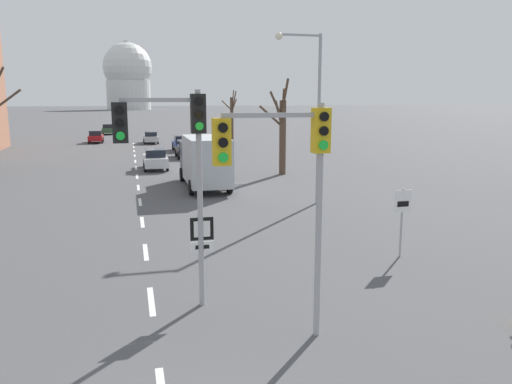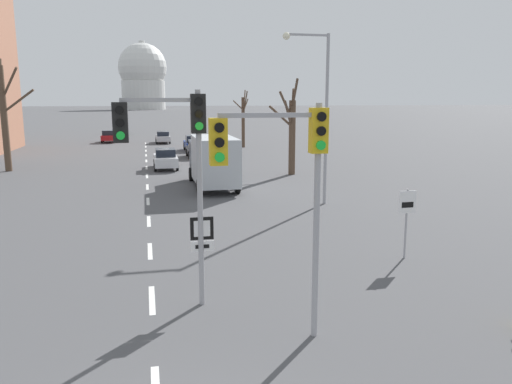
{
  "view_description": "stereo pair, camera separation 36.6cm",
  "coord_description": "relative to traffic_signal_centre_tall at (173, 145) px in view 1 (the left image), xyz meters",
  "views": [
    {
      "loc": [
        -0.36,
        -5.96,
        5.33
      ],
      "look_at": [
        2.72,
        6.23,
        2.99
      ],
      "focal_mm": 35.0,
      "sensor_mm": 36.0,
      "label": 1
    },
    {
      "loc": [
        0.0,
        -6.04,
        5.33
      ],
      "look_at": [
        2.72,
        6.23,
        2.99
      ],
      "focal_mm": 35.0,
      "sensor_mm": 36.0,
      "label": 2
    }
  ],
  "objects": [
    {
      "name": "lane_stripe_12",
      "position": [
        -0.67,
        50.06,
        -4.22
      ],
      "size": [
        0.16,
        2.0,
        0.01
      ],
      "primitive_type": "cube",
      "color": "silver",
      "rests_on": "ground_plane"
    },
    {
      "name": "lane_stripe_5",
      "position": [
        -0.67,
        18.56,
        -4.22
      ],
      "size": [
        0.16,
        2.0,
        0.01
      ],
      "primitive_type": "cube",
      "color": "silver",
      "rests_on": "ground_plane"
    },
    {
      "name": "lane_stripe_3",
      "position": [
        -0.67,
        9.56,
        -4.22
      ],
      "size": [
        0.16,
        2.0,
        0.01
      ],
      "primitive_type": "cube",
      "color": "silver",
      "rests_on": "ground_plane"
    },
    {
      "name": "lane_stripe_8",
      "position": [
        -0.67,
        32.06,
        -4.22
      ],
      "size": [
        0.16,
        2.0,
        0.01
      ],
      "primitive_type": "cube",
      "color": "silver",
      "rests_on": "ground_plane"
    },
    {
      "name": "capitol_dome",
      "position": [
        -0.67,
        252.93,
        12.37
      ],
      "size": [
        24.11,
        24.11,
        34.06
      ],
      "color": "silver",
      "rests_on": "ground_plane"
    },
    {
      "name": "street_lamp_right",
      "position": [
        7.83,
        11.49,
        0.99
      ],
      "size": [
        2.39,
        0.36,
        8.49
      ],
      "color": "#9E9EA3",
      "rests_on": "ground_plane"
    },
    {
      "name": "delivery_truck",
      "position": [
        3.29,
        17.53,
        -2.52
      ],
      "size": [
        2.44,
        7.2,
        3.14
      ],
      "color": "#333842",
      "rests_on": "ground_plane"
    },
    {
      "name": "traffic_signal_centre_tall",
      "position": [
        0.0,
        0.0,
        0.0
      ],
      "size": [
        2.23,
        0.34,
        5.56
      ],
      "color": "#9E9EA3",
      "rests_on": "ground_plane"
    },
    {
      "name": "lane_stripe_10",
      "position": [
        -0.67,
        41.06,
        -4.22
      ],
      "size": [
        0.16,
        2.0,
        0.01
      ],
      "primitive_type": "cube",
      "color": "silver",
      "rests_on": "ground_plane"
    },
    {
      "name": "sedan_near_left",
      "position": [
        -4.18,
        67.64,
        -3.42
      ],
      "size": [
        1.85,
        4.04,
        1.58
      ],
      "color": "#2D4C33",
      "rests_on": "ground_plane"
    },
    {
      "name": "sedan_far_left",
      "position": [
        0.79,
        26.58,
        -3.43
      ],
      "size": [
        1.8,
        4.26,
        1.57
      ],
      "color": "silver",
      "rests_on": "ground_plane"
    },
    {
      "name": "sedan_mid_centre",
      "position": [
        3.97,
        33.68,
        -3.39
      ],
      "size": [
        1.85,
        4.15,
        1.63
      ],
      "color": "black",
      "rests_on": "ground_plane"
    },
    {
      "name": "lane_stripe_2",
      "position": [
        -0.67,
        5.06,
        -4.22
      ],
      "size": [
        0.16,
        2.0,
        0.01
      ],
      "primitive_type": "cube",
      "color": "silver",
      "rests_on": "ground_plane"
    },
    {
      "name": "lane_stripe_6",
      "position": [
        -0.67,
        23.06,
        -4.22
      ],
      "size": [
        0.16,
        2.0,
        0.01
      ],
      "primitive_type": "cube",
      "color": "silver",
      "rests_on": "ground_plane"
    },
    {
      "name": "sedan_near_right",
      "position": [
        4.14,
        39.93,
        -3.4
      ],
      "size": [
        1.68,
        4.29,
        1.62
      ],
      "color": "navy",
      "rests_on": "ground_plane"
    },
    {
      "name": "bare_tree_right_far",
      "position": [
        9.44,
        21.61,
        -1.13
      ],
      "size": [
        1.75,
        2.94,
        6.7
      ],
      "color": "brown",
      "rests_on": "ground_plane"
    },
    {
      "name": "route_sign_post",
      "position": [
        0.67,
        0.02,
        -2.59
      ],
      "size": [
        0.6,
        0.08,
        2.4
      ],
      "color": "#9E9EA3",
      "rests_on": "ground_plane"
    },
    {
      "name": "speed_limit_sign",
      "position": [
        7.8,
        2.38,
        -2.61
      ],
      "size": [
        0.6,
        0.08,
        2.38
      ],
      "color": "#9E9EA3",
      "rests_on": "ground_plane"
    },
    {
      "name": "lane_stripe_1",
      "position": [
        -0.67,
        0.56,
        -4.22
      ],
      "size": [
        0.16,
        2.0,
        0.01
      ],
      "primitive_type": "cube",
      "color": "silver",
      "rests_on": "ground_plane"
    },
    {
      "name": "lane_stripe_4",
      "position": [
        -0.67,
        14.06,
        -4.22
      ],
      "size": [
        0.16,
        2.0,
        0.01
      ],
      "primitive_type": "cube",
      "color": "silver",
      "rests_on": "ground_plane"
    },
    {
      "name": "lane_stripe_9",
      "position": [
        -0.67,
        36.56,
        -4.22
      ],
      "size": [
        0.16,
        2.0,
        0.01
      ],
      "primitive_type": "cube",
      "color": "silver",
      "rests_on": "ground_plane"
    },
    {
      "name": "sedan_far_right",
      "position": [
        1.43,
        50.06,
        -3.49
      ],
      "size": [
        1.75,
        4.38,
        1.43
      ],
      "color": "#B7B7BC",
      "rests_on": "ground_plane"
    },
    {
      "name": "sedan_distant_centre",
      "position": [
        -5.13,
        52.5,
        -3.45
      ],
      "size": [
        1.74,
        4.01,
        1.52
      ],
      "color": "maroon",
      "rests_on": "ground_plane"
    },
    {
      "name": "bare_tree_right_near",
      "position": [
        10.06,
        42.52,
        -1.03
      ],
      "size": [
        1.82,
        3.28,
        6.36
      ],
      "color": "brown",
      "rests_on": "ground_plane"
    },
    {
      "name": "lane_stripe_7",
      "position": [
        -0.67,
        27.56,
        -4.22
      ],
      "size": [
        0.16,
        2.0,
        0.01
      ],
      "primitive_type": "cube",
      "color": "silver",
      "rests_on": "ground_plane"
    },
    {
      "name": "lane_stripe_11",
      "position": [
        -0.67,
        45.56,
        -4.22
      ],
      "size": [
        0.16,
        2.0,
        0.01
      ],
      "primitive_type": "cube",
      "color": "silver",
      "rests_on": "ground_plane"
    },
    {
      "name": "traffic_signal_near_right",
      "position": [
        2.19,
        -2.34,
        -0.22
      ],
      "size": [
        2.51,
        0.34,
        5.26
      ],
      "color": "#9E9EA3",
      "rests_on": "ground_plane"
    }
  ]
}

